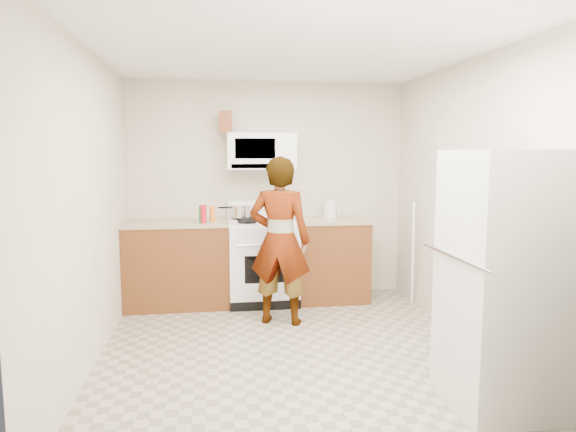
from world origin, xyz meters
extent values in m
plane|color=gray|center=(0.00, 0.00, 0.00)|extent=(3.60, 3.60, 0.00)
cube|color=beige|center=(0.00, 1.79, 1.25)|extent=(3.20, 0.02, 2.50)
cube|color=beige|center=(1.59, 0.00, 1.25)|extent=(0.02, 3.60, 2.50)
cube|color=brown|center=(-1.04, 1.49, 0.45)|extent=(1.12, 0.62, 0.90)
cube|color=#9D8A6A|center=(-1.04, 1.49, 0.92)|extent=(1.14, 0.64, 0.03)
cube|color=brown|center=(0.68, 1.49, 0.45)|extent=(0.80, 0.62, 0.90)
cube|color=#9D8A6A|center=(0.68, 1.49, 0.92)|extent=(0.82, 0.64, 0.03)
cube|color=white|center=(-0.10, 1.48, 0.45)|extent=(0.76, 0.65, 0.90)
cube|color=white|center=(-0.10, 1.48, 0.92)|extent=(0.76, 0.62, 0.03)
cube|color=white|center=(-0.10, 1.76, 1.03)|extent=(0.76, 0.08, 0.20)
cube|color=white|center=(-0.10, 1.61, 1.70)|extent=(0.76, 0.38, 0.40)
imported|color=tan|center=(0.00, 0.74, 0.83)|extent=(0.70, 0.57, 1.65)
cube|color=beige|center=(1.25, -1.14, 0.85)|extent=(0.71, 0.71, 1.70)
cylinder|color=silver|center=(0.70, 1.61, 1.02)|extent=(0.18, 0.18, 0.18)
cube|color=brown|center=(-0.49, 1.61, 2.02)|extent=(0.14, 0.14, 0.24)
cylinder|color=silver|center=(-0.32, 1.66, 1.02)|extent=(0.27, 0.27, 0.13)
cube|color=white|center=(0.03, 1.32, 0.96)|extent=(0.28, 0.22, 0.05)
cylinder|color=red|center=(-0.74, 1.29, 1.04)|extent=(0.08, 0.08, 0.20)
cylinder|color=orange|center=(-0.65, 1.41, 1.02)|extent=(0.07, 0.07, 0.18)
cylinder|color=#167D22|center=(-0.77, 1.34, 1.03)|extent=(0.07, 0.07, 0.19)
cylinder|color=white|center=(-0.76, 1.33, 0.94)|extent=(0.23, 0.23, 0.01)
cylinder|color=white|center=(1.51, 1.07, 0.59)|extent=(0.13, 0.24, 1.16)
camera|label=1|loc=(-0.64, -4.17, 1.68)|focal=32.00mm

